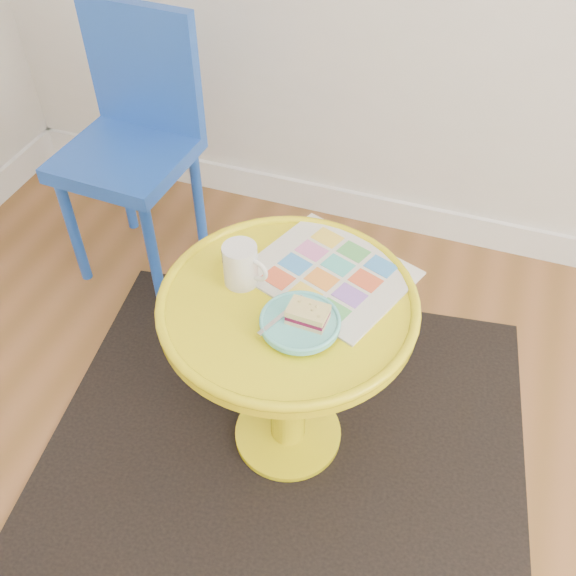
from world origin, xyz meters
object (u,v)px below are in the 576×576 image
(newspaper, at_px, (330,273))
(plate, at_px, (300,323))
(side_table, at_px, (288,346))
(mug, at_px, (241,264))
(chair, at_px, (134,132))

(newspaper, distance_m, plate, 0.18)
(side_table, distance_m, plate, 0.19)
(side_table, height_order, newspaper, newspaper)
(side_table, distance_m, mug, 0.24)
(side_table, xyz_separation_m, newspaper, (0.06, 0.11, 0.16))
(newspaper, bearing_deg, side_table, -98.49)
(newspaper, bearing_deg, mug, -133.02)
(mug, height_order, plate, mug)
(plate, bearing_deg, mug, 151.74)
(plate, bearing_deg, newspaper, 86.14)
(plate, bearing_deg, chair, 139.77)
(newspaper, xyz_separation_m, mug, (-0.18, -0.09, 0.05))
(mug, bearing_deg, newspaper, 39.11)
(chair, xyz_separation_m, mug, (0.60, -0.56, 0.11))
(side_table, height_order, mug, mug)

